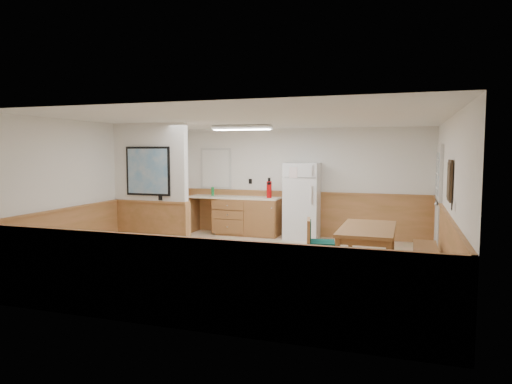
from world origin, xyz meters
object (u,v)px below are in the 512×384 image
(dining_table, at_px, (368,233))
(fire_extinguisher, at_px, (269,189))
(refrigerator, at_px, (302,201))
(dining_bench, at_px, (426,256))
(dining_chair, at_px, (316,240))
(soap_bottle, at_px, (213,191))

(dining_table, xyz_separation_m, fire_extinguisher, (-2.42, 2.56, 0.45))
(refrigerator, xyz_separation_m, fire_extinguisher, (-0.78, 0.01, 0.25))
(dining_table, height_order, dining_bench, dining_table)
(dining_chair, bearing_deg, refrigerator, 96.12)
(dining_bench, bearing_deg, soap_bottle, 151.48)
(dining_table, distance_m, fire_extinguisher, 3.55)
(dining_bench, bearing_deg, dining_chair, -178.67)
(soap_bottle, bearing_deg, dining_table, -34.07)
(dining_chair, distance_m, soap_bottle, 4.07)
(refrigerator, relative_size, fire_extinguisher, 3.68)
(refrigerator, height_order, soap_bottle, refrigerator)
(dining_table, xyz_separation_m, dining_bench, (0.89, -0.04, -0.31))
(dining_bench, distance_m, dining_chair, 1.73)
(dining_table, height_order, fire_extinguisher, fire_extinguisher)
(refrigerator, xyz_separation_m, dining_bench, (2.54, -2.59, -0.51))
(refrigerator, bearing_deg, dining_chair, -74.53)
(refrigerator, height_order, dining_bench, refrigerator)
(dining_bench, bearing_deg, dining_table, 178.17)
(dining_bench, relative_size, fire_extinguisher, 3.62)
(dining_table, distance_m, dining_chair, 0.85)
(dining_table, bearing_deg, dining_chair, -175.53)
(dining_table, distance_m, dining_bench, 0.94)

